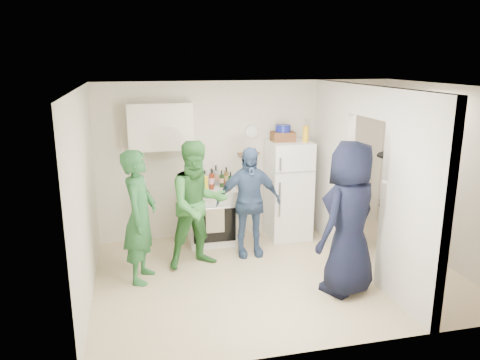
% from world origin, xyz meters
% --- Properties ---
extents(floor, '(4.80, 4.80, 0.00)m').
position_xyz_m(floor, '(0.00, 0.00, 0.00)').
color(floor, beige).
rests_on(floor, ground).
extents(wall_back, '(4.80, 0.00, 4.80)m').
position_xyz_m(wall_back, '(0.00, 1.70, 1.25)').
color(wall_back, silver).
rests_on(wall_back, floor).
extents(wall_front, '(4.80, 0.00, 4.80)m').
position_xyz_m(wall_front, '(0.00, -1.70, 1.25)').
color(wall_front, silver).
rests_on(wall_front, floor).
extents(wall_left, '(0.00, 3.40, 3.40)m').
position_xyz_m(wall_left, '(-2.40, 0.00, 1.25)').
color(wall_left, silver).
rests_on(wall_left, floor).
extents(wall_right, '(0.00, 3.40, 3.40)m').
position_xyz_m(wall_right, '(2.40, 0.00, 1.25)').
color(wall_right, silver).
rests_on(wall_right, floor).
extents(ceiling, '(4.80, 4.80, 0.00)m').
position_xyz_m(ceiling, '(0.00, 0.00, 2.50)').
color(ceiling, white).
rests_on(ceiling, wall_back).
extents(partition_pier_back, '(0.12, 1.20, 2.50)m').
position_xyz_m(partition_pier_back, '(1.20, 1.10, 1.25)').
color(partition_pier_back, silver).
rests_on(partition_pier_back, floor).
extents(partition_pier_front, '(0.12, 1.20, 2.50)m').
position_xyz_m(partition_pier_front, '(1.20, -1.10, 1.25)').
color(partition_pier_front, silver).
rests_on(partition_pier_front, floor).
extents(partition_header, '(0.12, 1.00, 0.40)m').
position_xyz_m(partition_header, '(1.20, 0.00, 2.30)').
color(partition_header, silver).
rests_on(partition_header, partition_pier_back).
extents(stove, '(0.74, 0.62, 0.89)m').
position_xyz_m(stove, '(-0.67, 1.37, 0.44)').
color(stove, white).
rests_on(stove, floor).
extents(upper_cabinet, '(0.95, 0.34, 0.70)m').
position_xyz_m(upper_cabinet, '(-1.40, 1.52, 1.85)').
color(upper_cabinet, silver).
rests_on(upper_cabinet, wall_back).
extents(fridge, '(0.65, 0.63, 1.57)m').
position_xyz_m(fridge, '(0.58, 1.34, 0.79)').
color(fridge, white).
rests_on(fridge, floor).
extents(wicker_basket, '(0.35, 0.25, 0.15)m').
position_xyz_m(wicker_basket, '(0.48, 1.39, 1.65)').
color(wicker_basket, brown).
rests_on(wicker_basket, fridge).
extents(blue_bowl, '(0.24, 0.24, 0.11)m').
position_xyz_m(blue_bowl, '(0.48, 1.39, 1.78)').
color(blue_bowl, navy).
rests_on(blue_bowl, wicker_basket).
extents(yellow_cup_stack_top, '(0.09, 0.09, 0.25)m').
position_xyz_m(yellow_cup_stack_top, '(0.80, 1.24, 1.70)').
color(yellow_cup_stack_top, yellow).
rests_on(yellow_cup_stack_top, fridge).
extents(wall_clock, '(0.22, 0.02, 0.22)m').
position_xyz_m(wall_clock, '(0.05, 1.68, 1.70)').
color(wall_clock, white).
rests_on(wall_clock, wall_back).
extents(spice_shelf, '(0.35, 0.08, 0.03)m').
position_xyz_m(spice_shelf, '(0.00, 1.65, 1.35)').
color(spice_shelf, olive).
rests_on(spice_shelf, wall_back).
extents(nook_window, '(0.03, 0.70, 0.80)m').
position_xyz_m(nook_window, '(2.38, 0.20, 1.65)').
color(nook_window, black).
rests_on(nook_window, wall_right).
extents(nook_window_frame, '(0.04, 0.76, 0.86)m').
position_xyz_m(nook_window_frame, '(2.36, 0.20, 1.65)').
color(nook_window_frame, white).
rests_on(nook_window_frame, wall_right).
extents(nook_valance, '(0.04, 0.82, 0.18)m').
position_xyz_m(nook_valance, '(2.34, 0.20, 2.00)').
color(nook_valance, white).
rests_on(nook_valance, wall_right).
extents(yellow_cup_stack_stove, '(0.09, 0.09, 0.25)m').
position_xyz_m(yellow_cup_stack_stove, '(-0.79, 1.15, 1.01)').
color(yellow_cup_stack_stove, yellow).
rests_on(yellow_cup_stack_stove, stove).
extents(red_cup, '(0.09, 0.09, 0.12)m').
position_xyz_m(red_cup, '(-0.45, 1.17, 0.95)').
color(red_cup, '#B80C11').
rests_on(red_cup, stove).
extents(person_green_left, '(0.58, 0.73, 1.74)m').
position_xyz_m(person_green_left, '(-1.78, 0.30, 0.87)').
color(person_green_left, '#296837').
rests_on(person_green_left, floor).
extents(person_green_center, '(0.99, 0.85, 1.78)m').
position_xyz_m(person_green_center, '(-0.99, 0.57, 0.89)').
color(person_green_center, '#387F3C').
rests_on(person_green_center, floor).
extents(person_denim, '(0.96, 0.42, 1.62)m').
position_xyz_m(person_denim, '(-0.22, 0.78, 0.81)').
color(person_denim, '#3C5884').
rests_on(person_denim, floor).
extents(person_navy, '(1.11, 1.00, 1.91)m').
position_xyz_m(person_navy, '(0.69, -0.60, 0.95)').
color(person_navy, black).
rests_on(person_navy, floor).
extents(person_nook, '(0.89, 1.23, 1.72)m').
position_xyz_m(person_nook, '(1.85, 0.28, 0.86)').
color(person_nook, black).
rests_on(person_nook, floor).
extents(bottle_a, '(0.06, 0.06, 0.29)m').
position_xyz_m(bottle_a, '(-0.97, 1.51, 1.03)').
color(bottle_a, brown).
rests_on(bottle_a, stove).
extents(bottle_b, '(0.07, 0.07, 0.28)m').
position_xyz_m(bottle_b, '(-0.87, 1.31, 1.03)').
color(bottle_b, '#174517').
rests_on(bottle_b, stove).
extents(bottle_c, '(0.07, 0.07, 0.26)m').
position_xyz_m(bottle_c, '(-0.74, 1.50, 1.02)').
color(bottle_c, silver).
rests_on(bottle_c, stove).
extents(bottle_d, '(0.07, 0.07, 0.33)m').
position_xyz_m(bottle_d, '(-0.67, 1.31, 1.05)').
color(bottle_d, maroon).
rests_on(bottle_d, stove).
extents(bottle_e, '(0.08, 0.08, 0.32)m').
position_xyz_m(bottle_e, '(-0.56, 1.54, 1.05)').
color(bottle_e, gray).
rests_on(bottle_e, stove).
extents(bottle_f, '(0.07, 0.07, 0.27)m').
position_xyz_m(bottle_f, '(-0.50, 1.41, 1.02)').
color(bottle_f, '#183B15').
rests_on(bottle_f, stove).
extents(bottle_g, '(0.08, 0.08, 0.29)m').
position_xyz_m(bottle_g, '(-0.40, 1.51, 1.03)').
color(bottle_g, olive).
rests_on(bottle_g, stove).
extents(bottle_h, '(0.08, 0.08, 0.25)m').
position_xyz_m(bottle_h, '(-0.97, 1.26, 1.01)').
color(bottle_h, '#ABB4B7').
rests_on(bottle_h, stove).
extents(bottle_i, '(0.07, 0.07, 0.27)m').
position_xyz_m(bottle_i, '(-0.63, 1.47, 1.02)').
color(bottle_i, brown).
rests_on(bottle_i, stove).
extents(bottle_j, '(0.07, 0.07, 0.27)m').
position_xyz_m(bottle_j, '(-0.38, 1.29, 1.02)').
color(bottle_j, '#1B4E1E').
rests_on(bottle_j, stove).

